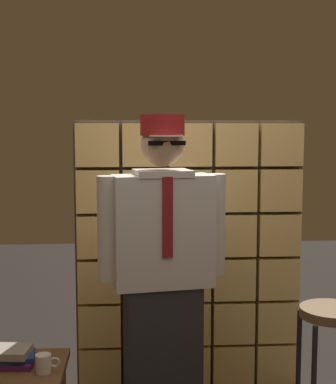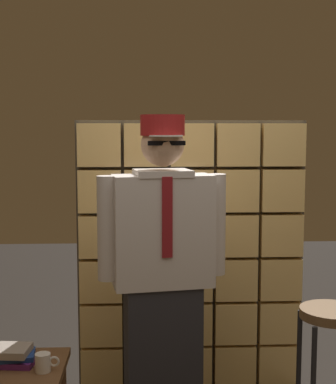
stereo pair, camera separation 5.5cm
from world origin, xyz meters
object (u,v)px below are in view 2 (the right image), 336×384
bar_stool (331,347)px  side_table (15,379)px  coffee_mug (44,363)px  book_stack (12,356)px  standing_person (163,272)px

bar_stool → side_table: (-1.67, 0.05, -0.16)m
bar_stool → coffee_mug: 1.51m
side_table → coffee_mug: bearing=-21.0°
bar_stool → book_stack: 1.69m
bar_stool → coffee_mug: bearing=-179.4°
book_stack → coffee_mug: (0.18, -0.10, 0.00)m
bar_stool → book_stack: bearing=177.2°
coffee_mug → side_table: bearing=159.0°
bar_stool → coffee_mug: bar_stool is taller
side_table → coffee_mug: size_ratio=4.13×
bar_stool → coffee_mug: (-1.51, -0.01, -0.05)m
coffee_mug → standing_person: bearing=23.1°
bar_stool → book_stack: bar_stool is taller
bar_stool → side_table: bearing=178.4°
side_table → coffee_mug: (0.16, -0.06, 0.11)m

